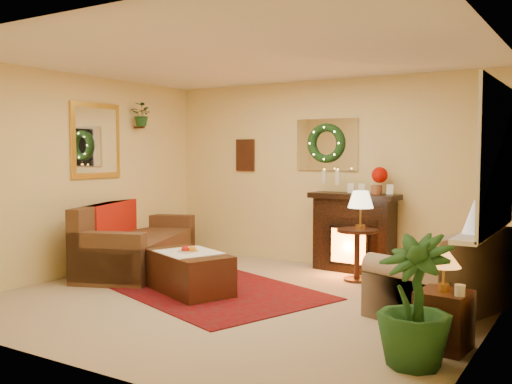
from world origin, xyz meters
The scene contains 31 objects.
floor centered at (0.00, 0.00, 0.00)m, with size 5.00×5.00×0.00m, color beige.
ceiling centered at (0.00, 0.00, 2.60)m, with size 5.00×5.00×0.00m, color white.
wall_back centered at (0.00, 2.25, 1.30)m, with size 5.00×5.00×0.00m, color #EFD88C.
wall_front centered at (0.00, -2.25, 1.30)m, with size 5.00×5.00×0.00m, color #EFD88C.
wall_left centered at (-2.50, 0.00, 1.30)m, with size 4.50×4.50×0.00m, color #EFD88C.
wall_right centered at (2.50, 0.00, 1.30)m, with size 4.50×4.50×0.00m, color #EFD88C.
area_rug centered at (-0.42, 0.17, 0.01)m, with size 2.39×1.79×0.01m, color maroon.
sofa centered at (-2.02, 0.60, 0.43)m, with size 0.94×2.13×0.92m, color #482C20.
red_throw centered at (-2.07, 0.72, 0.46)m, with size 0.81×1.31×0.02m, color red.
fireplace centered at (0.50, 2.04, 0.55)m, with size 1.07×0.34×0.98m, color black.
poinsettia centered at (0.83, 2.06, 1.30)m, with size 0.21×0.21×0.21m, color #AF0A00.
mantel_candle_a centered at (0.05, 2.05, 1.26)m, with size 0.06×0.06×0.19m, color white.
mantel_candle_b centered at (0.28, 1.98, 1.26)m, with size 0.07×0.07×0.20m, color white.
mantel_mirror centered at (0.00, 2.23, 1.70)m, with size 0.92×0.02×0.72m, color white.
wreath centered at (0.00, 2.19, 1.72)m, with size 0.55×0.55×0.11m, color #194719.
wall_art centered at (-1.35, 2.23, 1.55)m, with size 0.32×0.03×0.48m, color #381E11.
gold_mirror centered at (-2.48, 0.30, 1.75)m, with size 0.03×0.84×1.00m, color gold.
hanging_plant centered at (-2.34, 1.05, 1.97)m, with size 0.33×0.28×0.36m, color #194719.
loveseat centered at (1.96, 0.68, 0.42)m, with size 0.83×1.44×0.83m, color gray.
window_frame centered at (2.48, 0.55, 1.55)m, with size 0.03×1.86×1.36m, color white.
window_glass centered at (2.47, 0.55, 1.55)m, with size 0.02×1.70×1.22m, color black.
window_sill centered at (2.38, 0.55, 0.87)m, with size 0.22×1.86×0.04m, color white.
mini_tree centered at (2.37, 0.11, 1.04)m, with size 0.20×0.20×0.29m, color white.
sill_plant centered at (2.36, 1.22, 1.08)m, with size 0.27×0.22×0.50m, color #193F12.
side_table_round centered at (0.74, 1.54, 0.32)m, with size 0.50×0.50×0.65m, color black.
lamp_cream centered at (0.76, 1.57, 0.88)m, with size 0.32×0.32×0.48m, color #FFEDBF.
end_table_square centered at (2.26, -0.42, 0.27)m, with size 0.39×0.39×0.48m, color #4E3317.
lamp_tiffany centered at (2.25, -0.42, 0.74)m, with size 0.27×0.27×0.40m, color orange.
coffee_table centered at (-0.66, -0.03, 0.21)m, with size 1.09×0.60×0.46m, color black.
fruit_bowl centered at (-0.67, -0.03, 0.45)m, with size 0.25×0.25×0.06m, color silver.
floor_palm centered at (2.16, -0.92, 0.45)m, with size 1.66×1.66×2.97m, color #1C4A14.
Camera 1 is at (3.34, -5.07, 1.60)m, focal length 40.00 mm.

